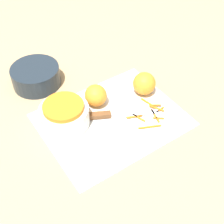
# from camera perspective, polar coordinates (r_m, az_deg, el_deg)

# --- Properties ---
(ground_plane) EXTENTS (4.00, 4.00, 0.00)m
(ground_plane) POSITION_cam_1_polar(r_m,az_deg,el_deg) (0.98, 0.00, -1.47)
(ground_plane) COLOR tan
(cutting_board) EXTENTS (0.43, 0.34, 0.01)m
(cutting_board) POSITION_cam_1_polar(r_m,az_deg,el_deg) (0.98, 0.00, -1.35)
(cutting_board) COLOR silver
(cutting_board) RESTS_ON ground_plane
(bowl_speckled) EXTENTS (0.15, 0.15, 0.08)m
(bowl_speckled) POSITION_cam_1_polar(r_m,az_deg,el_deg) (0.95, -8.70, -0.46)
(bowl_speckled) COLOR silver
(bowl_speckled) RESTS_ON cutting_board
(bowl_dark) EXTENTS (0.17, 0.17, 0.07)m
(bowl_dark) POSITION_cam_1_polar(r_m,az_deg,el_deg) (1.12, -13.73, 6.39)
(bowl_dark) COLOR #1E2833
(bowl_dark) RESTS_ON ground_plane
(knife) EXTENTS (0.24, 0.14, 0.02)m
(knife) POSITION_cam_1_polar(r_m,az_deg,el_deg) (0.98, -1.49, -0.58)
(knife) COLOR brown
(knife) RESTS_ON cutting_board
(orange_left) EXTENTS (0.07, 0.07, 0.07)m
(orange_left) POSITION_cam_1_polar(r_m,az_deg,el_deg) (1.00, -2.99, 3.02)
(orange_left) COLOR orange
(orange_left) RESTS_ON cutting_board
(orange_right) EXTENTS (0.08, 0.08, 0.08)m
(orange_right) POSITION_cam_1_polar(r_m,az_deg,el_deg) (1.05, 5.91, 5.20)
(orange_right) COLOR orange
(orange_right) RESTS_ON cutting_board
(peel_pile) EXTENTS (0.13, 0.13, 0.01)m
(peel_pile) POSITION_cam_1_polar(r_m,az_deg,el_deg) (1.00, 7.00, -0.34)
(peel_pile) COLOR orange
(peel_pile) RESTS_ON cutting_board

